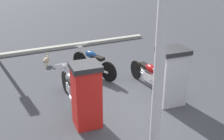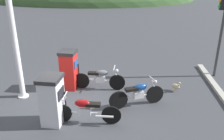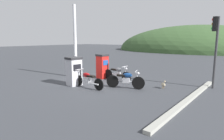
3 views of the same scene
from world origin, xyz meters
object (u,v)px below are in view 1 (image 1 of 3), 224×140
at_px(fuel_pump_far, 86,95).
at_px(wandering_duck, 46,60).
at_px(motorcycle_extra, 93,62).
at_px(fuel_pump_near, 171,76).
at_px(motorcycle_near_pump, 149,74).
at_px(canopy_support_pole, 160,50).
at_px(motorcycle_far_pump, 71,87).

relative_size(fuel_pump_far, wandering_duck, 3.56).
distance_m(fuel_pump_far, motorcycle_extra, 2.98).
distance_m(fuel_pump_near, motorcycle_near_pump, 1.05).
relative_size(motorcycle_near_pump, canopy_support_pole, 0.45).
bearing_deg(canopy_support_pole, motorcycle_far_pump, 15.49).
bearing_deg(motorcycle_near_pump, fuel_pump_near, -178.28).
bearing_deg(fuel_pump_far, wandering_duck, -1.42).
bearing_deg(fuel_pump_far, fuel_pump_near, -90.00).
height_order(fuel_pump_near, motorcycle_far_pump, fuel_pump_near).
relative_size(fuel_pump_near, fuel_pump_far, 1.00).
distance_m(fuel_pump_near, wandering_duck, 4.87).
distance_m(fuel_pump_near, motorcycle_far_pump, 2.72).
relative_size(wandering_duck, canopy_support_pole, 0.09).
bearing_deg(motorcycle_far_pump, motorcycle_near_pump, -95.69).
distance_m(fuel_pump_near, fuel_pump_far, 2.43).
bearing_deg(fuel_pump_near, motorcycle_extra, 23.22).
bearing_deg(motorcycle_near_pump, wandering_duck, 35.33).
bearing_deg(motorcycle_near_pump, motorcycle_far_pump, 84.31).
height_order(fuel_pump_near, motorcycle_near_pump, fuel_pump_near).
xyz_separation_m(fuel_pump_far, motorcycle_far_pump, (1.23, -0.03, -0.34)).
bearing_deg(fuel_pump_near, motorcycle_near_pump, 1.72).
height_order(motorcycle_extra, canopy_support_pole, canopy_support_pole).
bearing_deg(fuel_pump_near, fuel_pump_far, 90.00).
bearing_deg(motorcycle_far_pump, motorcycle_extra, -41.07).
distance_m(fuel_pump_far, motorcycle_near_pump, 2.62).
bearing_deg(fuel_pump_far, canopy_support_pole, -153.12).
relative_size(fuel_pump_near, wandering_duck, 3.55).
bearing_deg(fuel_pump_far, motorcycle_far_pump, -1.55).
xyz_separation_m(motorcycle_near_pump, wandering_duck, (3.24, 2.30, -0.26)).
xyz_separation_m(motorcycle_far_pump, wandering_duck, (3.01, -0.07, -0.25)).
distance_m(fuel_pump_far, wandering_duck, 4.28).
distance_m(motorcycle_far_pump, canopy_support_pole, 3.48).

